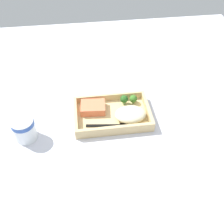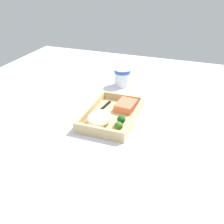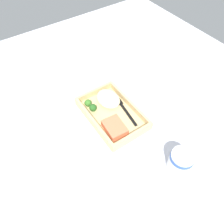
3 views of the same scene
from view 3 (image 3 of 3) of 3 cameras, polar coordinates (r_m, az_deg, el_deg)
name	(u,v)px [view 3 (image 3 of 3)]	position (r cm, az deg, el deg)	size (l,w,h in cm)	color
ground_plane	(112,118)	(90.41, 0.00, -1.47)	(160.00, 160.00, 2.00)	silver
takeout_tray	(112,115)	(89.14, 0.00, -0.84)	(28.41, 18.68, 1.20)	#D3B57E
tray_rim	(112,112)	(87.57, 0.00, -0.04)	(28.41, 18.68, 2.82)	#D3B57E
salmon_fillet	(115,128)	(82.97, 0.71, -4.13)	(9.24, 7.00, 2.92)	#EF7850
mashed_potatoes	(108,99)	(91.63, -0.98, 3.51)	(11.57, 8.86, 3.86)	beige
broccoli_floret_1	(88,103)	(90.50, -6.29, 2.34)	(3.02, 3.02, 3.54)	#7C9750
broccoli_floret_2	(93,108)	(88.09, -4.99, 1.09)	(3.06, 3.06, 4.01)	#7FA368
fork	(125,110)	(90.00, 3.42, 0.56)	(15.88, 3.61, 0.44)	black
paper_cup	(180,161)	(77.03, 17.44, -12.13)	(7.85, 7.85, 8.56)	white
receipt_slip	(39,124)	(92.02, -18.62, -2.88)	(8.85, 15.56, 0.24)	white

